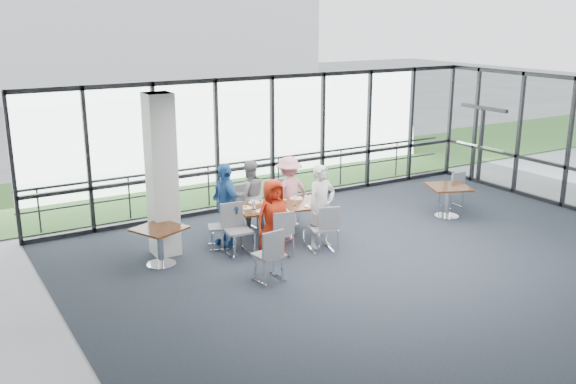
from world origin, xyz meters
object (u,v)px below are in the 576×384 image
diner_end (225,204)px  chair_spare_lb (238,231)px  chair_main_fr (285,203)px  chair_spare_r (451,189)px  diner_near_right (321,206)px  chair_main_fl (245,208)px  main_table (281,211)px  side_table_left (160,234)px  diner_far_right (289,192)px  structural_column (162,176)px  side_table_right (448,191)px  chair_main_nr (321,228)px  diner_near_left (273,217)px  chair_spare_la (269,255)px  chair_main_nl (277,234)px  chair_main_end (219,227)px  diner_far_left (249,196)px

diner_end → chair_spare_lb: 0.77m
chair_main_fr → chair_spare_r: bearing=170.8°
diner_near_right → chair_main_fr: size_ratio=1.74×
diner_end → chair_spare_r: diner_end is taller
diner_end → chair_main_fl: diner_end is taller
main_table → side_table_left: (-2.71, -0.12, 0.01)m
diner_far_right → chair_spare_r: 4.31m
structural_column → diner_far_right: structural_column is taller
side_table_right → chair_main_fl: size_ratio=1.24×
main_table → side_table_right: (4.13, -0.71, 0.02)m
diner_far_right → chair_main_nr: diner_far_right is taller
main_table → diner_end: size_ratio=1.15×
diner_near_right → chair_spare_r: diner_near_right is taller
diner_near_left → chair_main_nr: 1.03m
diner_end → diner_far_right: bearing=99.8°
structural_column → side_table_right: bearing=-9.9°
chair_main_fr → side_table_left: bearing=19.0°
chair_main_nr → chair_main_fr: size_ratio=0.94×
diner_near_left → chair_main_fl: bearing=80.8°
chair_main_fl → chair_spare_lb: 1.59m
diner_near_right → chair_main_fr: (0.11, 1.64, -0.37)m
chair_main_fl → chair_spare_r: (5.16, -1.11, -0.03)m
chair_main_fr → chair_spare_la: chair_main_fr is taller
side_table_right → chair_main_nl: 4.71m
chair_main_fr → chair_main_end: bearing=21.3°
diner_end → chair_main_end: bearing=-63.1°
main_table → chair_main_fl: (-0.36, 0.96, -0.14)m
diner_near_right → chair_main_nr: 0.45m
main_table → diner_near_left: bearing=-119.3°
diner_near_left → diner_far_left: diner_far_left is taller
diner_near_right → diner_near_left: bearing=171.2°
diner_end → main_table: bearing=74.9°
chair_main_nr → chair_spare_r: 4.53m
diner_near_left → main_table: bearing=49.0°
diner_far_left → chair_spare_la: 2.83m
chair_main_end → structural_column: bearing=-83.4°
chair_main_end → chair_spare_la: chair_spare_la is taller
structural_column → diner_near_left: bearing=-32.2°
side_table_right → diner_far_left: 4.70m
main_table → chair_spare_r: size_ratio=2.23×
side_table_right → diner_near_right: diner_near_right is taller
side_table_right → chair_main_nr: size_ratio=1.27×
side_table_right → chair_main_nl: chair_main_nl is taller
diner_near_right → diner_far_right: 1.47m
diner_near_left → diner_far_left: 1.55m
main_table → chair_spare_lb: (-1.20, -0.39, -0.12)m
chair_spare_la → chair_spare_r: (6.10, 1.66, -0.04)m
diner_near_right → chair_main_fl: diner_near_right is taller
diner_near_left → chair_spare_r: (5.38, 0.56, -0.32)m
diner_far_left → chair_main_fl: (-0.05, 0.14, -0.32)m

